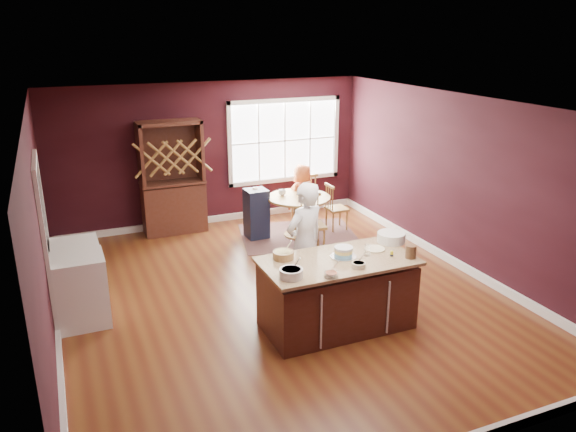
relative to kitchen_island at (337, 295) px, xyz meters
The scene contains 28 objects.
room_shell 1.44m from the kitchen_island, 106.85° to the left, with size 7.00×7.00×7.00m.
window 4.81m from the kitchen_island, 75.46° to the left, with size 2.36×0.10×1.66m, color white, non-canonical shape.
doorway 3.74m from the kitchen_island, 153.14° to the left, with size 0.08×1.26×2.13m, color white, non-canonical shape.
kitchen_island is the anchor object (origin of this frame).
dining_table 3.30m from the kitchen_island, 74.41° to the left, with size 1.13×1.13×0.75m.
baker 0.89m from the kitchen_island, 96.95° to the left, with size 0.63×0.41×1.72m, color silver.
layer_cake 0.56m from the kitchen_island, 26.05° to the left, with size 0.33×0.33×0.13m, color silver, non-canonical shape.
bowl_blue 0.94m from the kitchen_island, 161.12° to the right, with size 0.27×0.27×0.11m, color silver.
bowl_yellow 0.86m from the kitchen_island, 154.54° to the left, with size 0.26×0.26×0.10m, color #A87846.
bowl_pink 0.73m from the kitchen_island, 126.18° to the right, with size 0.17×0.17×0.06m, color silver.
bowl_olive 0.61m from the kitchen_island, 69.26° to the right, with size 0.17×0.17×0.06m, color white.
drinking_glass 0.68m from the kitchen_island, ahead, with size 0.08×0.08×0.15m, color white.
dinner_plate 0.77m from the kitchen_island, 10.35° to the left, with size 0.27×0.27×0.02m, color beige.
white_tub 1.12m from the kitchen_island, 15.65° to the left, with size 0.37×0.37×0.13m, color beige.
stoneware_crock 1.07m from the kitchen_island, 18.85° to the right, with size 0.14×0.14×0.16m, color brown.
toy_figurine 0.86m from the kitchen_island, 14.04° to the right, with size 0.04×0.04×0.07m, color yellow, non-canonical shape.
rug 3.33m from the kitchen_island, 74.41° to the left, with size 2.06×1.59×0.01m, color brown.
chair_east 3.64m from the kitchen_island, 62.32° to the left, with size 0.38×0.36×0.90m, color olive, non-canonical shape.
chair_south 2.57m from the kitchen_island, 71.57° to the left, with size 0.41×0.39×0.99m, color olive, non-canonical shape.
chair_north 4.11m from the kitchen_island, 71.39° to the left, with size 0.42×0.40×0.99m, color brown, non-canonical shape.
seated_woman 3.80m from the kitchen_island, 72.24° to the left, with size 0.60×0.39×1.22m, color #CA5B2B.
high_chair 3.41m from the kitchen_island, 87.37° to the left, with size 0.38×0.38×0.94m, color black, non-canonical shape.
toddler 3.55m from the kitchen_island, 87.77° to the left, with size 0.18×0.14×0.26m, color #8CA5BF, non-canonical shape.
table_plate 3.29m from the kitchen_island, 70.26° to the left, with size 0.22×0.22×0.02m, color beige.
table_cup 3.45m from the kitchen_island, 79.21° to the left, with size 0.13×0.13×0.10m, color white.
hutch 4.48m from the kitchen_island, 104.89° to the left, with size 1.13×0.47×2.07m, color #412917.
washer 3.26m from the kitchen_island, 155.54° to the left, with size 0.64×0.61×0.92m, color silver.
dryer 3.57m from the kitchen_island, 146.15° to the left, with size 0.61×0.59×0.89m, color white.
Camera 1 is at (-2.73, -6.70, 3.64)m, focal length 35.00 mm.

